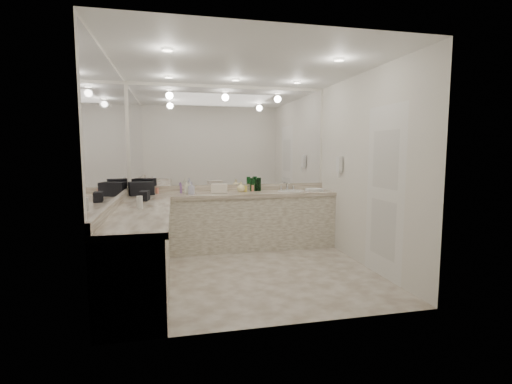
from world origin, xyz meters
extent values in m
plane|color=beige|center=(0.00, 0.00, 0.00)|extent=(3.20, 3.20, 0.00)
plane|color=white|center=(0.00, 0.00, 2.60)|extent=(3.20, 3.20, 0.00)
cube|color=silver|center=(0.00, 1.50, 1.30)|extent=(3.20, 0.02, 2.60)
cube|color=silver|center=(-1.60, 0.00, 1.30)|extent=(0.02, 3.00, 2.60)
cube|color=silver|center=(1.60, 0.00, 1.30)|extent=(0.02, 3.00, 2.60)
cube|color=silver|center=(0.00, 1.20, 0.42)|extent=(3.20, 0.60, 0.84)
cube|color=beige|center=(0.00, 1.19, 0.87)|extent=(3.20, 0.64, 0.06)
cube|color=silver|center=(-1.30, -0.30, 0.42)|extent=(0.60, 2.40, 0.84)
cube|color=beige|center=(-1.29, -0.30, 0.87)|extent=(0.64, 2.42, 0.06)
cube|color=beige|center=(0.00, 1.48, 0.95)|extent=(3.20, 0.04, 0.10)
cube|color=beige|center=(-1.58, 0.00, 0.95)|extent=(0.04, 3.00, 0.10)
cube|color=white|center=(0.00, 1.49, 1.77)|extent=(3.12, 0.01, 1.55)
cube|color=white|center=(-1.59, 0.00, 1.77)|extent=(0.01, 2.92, 1.55)
cylinder|color=white|center=(0.95, 1.20, 0.90)|extent=(0.44, 0.44, 0.03)
cube|color=silver|center=(0.95, 1.41, 0.97)|extent=(0.24, 0.16, 0.14)
cube|color=white|center=(1.56, 0.70, 1.35)|extent=(0.06, 0.10, 0.24)
cube|color=white|center=(1.59, -0.50, 1.05)|extent=(0.02, 0.82, 2.10)
cube|color=black|center=(-1.39, 1.17, 1.00)|extent=(0.39, 0.30, 0.20)
cube|color=black|center=(-1.30, 0.55, 0.97)|extent=(0.13, 0.25, 0.13)
cube|color=silver|center=(-0.23, 1.18, 0.97)|extent=(0.27, 0.20, 0.14)
cube|color=white|center=(1.32, 1.12, 0.92)|extent=(0.26, 0.18, 0.04)
cylinder|color=white|center=(-1.30, -0.19, 0.98)|extent=(0.07, 0.07, 0.15)
imported|color=white|center=(-0.73, 1.18, 1.00)|extent=(0.09, 0.09, 0.21)
imported|color=silver|center=(-0.66, 1.12, 0.99)|extent=(0.10, 0.10, 0.19)
imported|color=#FFEAA3|center=(0.13, 1.25, 0.98)|extent=(0.15, 0.15, 0.17)
cylinder|color=#124E1D|center=(0.40, 1.35, 0.99)|extent=(0.06, 0.06, 0.19)
cylinder|color=#124E1D|center=(0.33, 1.34, 1.01)|extent=(0.07, 0.07, 0.21)
cylinder|color=#124E1D|center=(0.45, 1.34, 1.01)|extent=(0.07, 0.07, 0.22)
cylinder|color=#124E1D|center=(0.42, 1.34, 1.00)|extent=(0.06, 0.06, 0.21)
cylinder|color=white|center=(-0.68, 1.24, 0.97)|extent=(0.05, 0.05, 0.14)
cylinder|color=#F2D84C|center=(0.21, 1.27, 0.95)|extent=(0.05, 0.05, 0.10)
cylinder|color=#E57F66|center=(0.33, 1.31, 0.95)|extent=(0.04, 0.04, 0.10)
cylinder|color=#E57F66|center=(-1.17, 1.32, 0.95)|extent=(0.05, 0.05, 0.09)
cylinder|color=#9966B2|center=(-0.81, 1.28, 0.97)|extent=(0.04, 0.04, 0.13)
camera|label=1|loc=(-0.92, -4.53, 1.56)|focal=26.00mm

